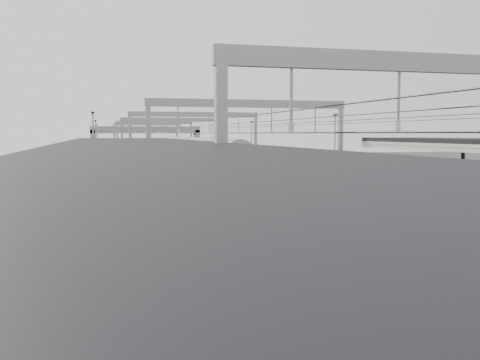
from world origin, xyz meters
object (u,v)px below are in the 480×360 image
overbridge (146,134)px  train (197,164)px  signal_green (126,153)px  bench (451,209)px

overbridge → train: bearing=-88.3°
signal_green → train: bearing=-75.7°
bench → signal_green: signal_green is taller
overbridge → bench: bearing=-84.6°
train → bench: 36.77m
overbridge → train: size_ratio=0.48×
signal_green → overbridge: bearing=78.1°
overbridge → signal_green: (-5.20, -24.77, -2.89)m
train → signal_green: 27.07m
overbridge → train: overbridge is taller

